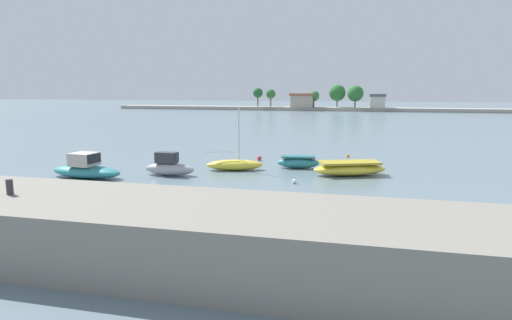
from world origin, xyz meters
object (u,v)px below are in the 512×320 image
object	(u,v)px
moored_boat_3	(298,162)
mooring_buoy_1	(294,181)
mooring_buoy_4	(259,158)
moored_boat_4	(350,169)
mooring_bollard	(10,187)
moored_boat_0	(86,169)
mooring_buoy_2	(313,160)
moored_boat_2	(235,165)
moored_boat_1	(169,167)
mooring_buoy_3	(216,204)
mooring_buoy_0	(348,156)

from	to	relation	value
moored_boat_3	mooring_buoy_1	bearing A→B (deg)	-91.48
mooring_buoy_4	moored_boat_3	bearing A→B (deg)	-37.11
moored_boat_4	mooring_bollard	bearing A→B (deg)	-143.64
moored_boat_0	mooring_buoy_2	bearing A→B (deg)	38.97
moored_boat_2	moored_boat_3	distance (m)	5.19
moored_boat_0	mooring_buoy_4	xyz separation A→B (m)	(10.42, 10.33, -0.42)
moored_boat_1	mooring_buoy_3	world-z (taller)	moored_boat_1
moored_boat_2	mooring_buoy_3	world-z (taller)	moored_boat_2
moored_boat_4	mooring_buoy_4	xyz separation A→B (m)	(-8.04, 4.93, -0.29)
mooring_buoy_4	mooring_buoy_1	bearing A→B (deg)	-62.86
moored_boat_1	mooring_buoy_2	bearing A→B (deg)	40.14
moored_boat_2	mooring_buoy_0	size ratio (longest dim) A/B	16.66
mooring_bollard	moored_boat_3	bearing A→B (deg)	68.33
moored_boat_2	moored_boat_3	world-z (taller)	moored_boat_2
mooring_buoy_4	moored_boat_4	bearing A→B (deg)	-31.54
mooring_bollard	moored_boat_2	bearing A→B (deg)	79.46
mooring_bollard	mooring_buoy_0	xyz separation A→B (m)	(11.97, 27.35, -2.48)
moored_boat_3	mooring_buoy_4	bearing A→B (deg)	135.89
moored_boat_2	moored_boat_1	bearing A→B (deg)	-158.45
mooring_buoy_2	mooring_buoy_4	distance (m)	4.82
moored_boat_4	mooring_buoy_2	bearing A→B (deg)	101.89
moored_boat_3	moored_boat_4	distance (m)	4.55
moored_boat_2	mooring_buoy_2	distance (m)	7.69
moored_boat_2	mooring_buoy_1	world-z (taller)	moored_boat_2
moored_boat_3	moored_boat_4	bearing A→B (deg)	-32.52
mooring_buoy_1	mooring_buoy_2	size ratio (longest dim) A/B	0.89
moored_boat_1	mooring_buoy_2	xyz separation A→B (m)	(9.77, 8.33, -0.45)
mooring_buoy_0	mooring_buoy_3	world-z (taller)	mooring_buoy_0
mooring_buoy_2	mooring_buoy_3	bearing A→B (deg)	-103.26
moored_boat_3	moored_boat_2	bearing A→B (deg)	-163.59
mooring_buoy_0	mooring_buoy_2	bearing A→B (deg)	-129.25
moored_boat_3	mooring_buoy_4	size ratio (longest dim) A/B	8.76
moored_boat_2	mooring_buoy_2	bearing A→B (deg)	27.15
mooring_buoy_0	mooring_buoy_4	size ratio (longest dim) A/B	0.74
moored_boat_2	mooring_buoy_4	bearing A→B (deg)	65.10
moored_boat_3	mooring_buoy_2	xyz separation A→B (m)	(0.89, 3.15, -0.30)
mooring_buoy_1	moored_boat_4	bearing A→B (deg)	47.13
mooring_buoy_1	mooring_buoy_4	size ratio (longest dim) A/B	0.77
mooring_buoy_2	moored_boat_2	bearing A→B (deg)	-137.31
moored_boat_1	mooring_buoy_4	distance (m)	9.54
mooring_buoy_3	moored_boat_2	bearing A→B (deg)	100.79
mooring_buoy_2	mooring_buoy_4	xyz separation A→B (m)	(-4.82, -0.18, 0.03)
moored_boat_0	mooring_buoy_0	xyz separation A→B (m)	(18.09, 14.00, -0.47)
moored_boat_4	mooring_buoy_3	world-z (taller)	moored_boat_4
mooring_buoy_1	mooring_buoy_4	world-z (taller)	mooring_buoy_4
mooring_buoy_0	moored_boat_0	bearing A→B (deg)	-142.27
moored_boat_0	mooring_buoy_2	xyz separation A→B (m)	(15.24, 10.51, -0.45)
mooring_bollard	mooring_buoy_3	distance (m)	10.21
moored_boat_4	mooring_buoy_3	size ratio (longest dim) A/B	22.87
moored_boat_4	mooring_buoy_0	world-z (taller)	moored_boat_4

